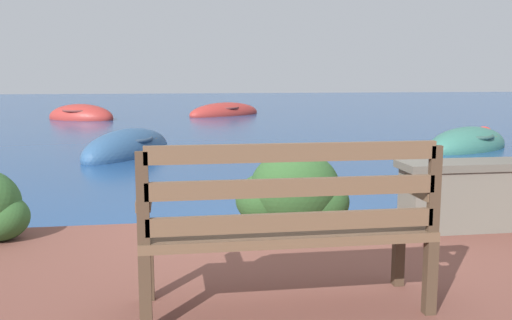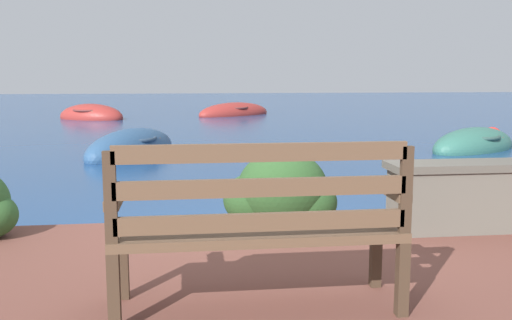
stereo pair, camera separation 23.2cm
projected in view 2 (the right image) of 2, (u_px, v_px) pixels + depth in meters
ground_plane at (263, 242)px, 5.06m from camera, size 80.00×80.00×0.00m
park_bench at (259, 223)px, 3.00m from camera, size 1.55×0.48×0.93m
stone_wall at (491, 195)px, 4.64m from camera, size 1.73×0.39×0.56m
hedge_clump_left at (281, 194)px, 4.73m from camera, size 0.94×0.68×0.64m
rowboat_nearest at (474, 147)px, 11.18m from camera, size 2.51×2.03×0.78m
rowboat_mid at (132, 151)px, 10.58m from camera, size 2.02×2.73×0.84m
rowboat_far at (91, 117)px, 18.90m from camera, size 2.64×2.15×0.89m
rowboat_outer at (234, 113)px, 20.68m from camera, size 3.15×2.66×0.81m
mooring_buoy at (492, 136)px, 13.03m from camera, size 0.47×0.47×0.42m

